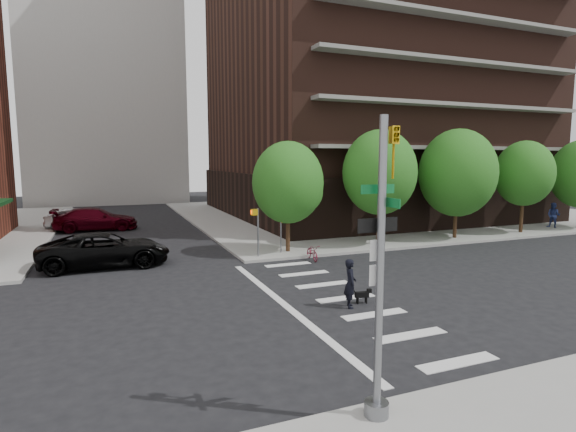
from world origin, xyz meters
TOP-DOWN VIEW (x-y plane):
  - ground at (0.00, 0.00)m, footprint 120.00×120.00m
  - sidewalk_ne at (20.50, 23.50)m, footprint 39.00×33.00m
  - crosswalk at (2.21, -0.00)m, footprint 3.85×13.00m
  - tree_a at (4.00, 8.50)m, footprint 4.00×4.00m
  - tree_b at (10.00, 8.50)m, footprint 4.50×4.50m
  - tree_c at (16.00, 8.50)m, footprint 5.00×5.00m
  - tree_d at (22.00, 8.50)m, footprint 4.00×4.00m
  - traffic_signal at (-0.47, -7.49)m, footprint 0.90×0.75m
  - pedestrian_signal at (2.32, 7.92)m, footprint 2.18×0.67m
  - parked_car_black at (-5.61, 9.00)m, footprint 2.91×6.20m
  - parked_car_maroon at (-6.30, 21.72)m, footprint 2.64×6.06m
  - parked_car_silver at (-7.60, 23.36)m, footprint 2.03×4.72m
  - scooter at (4.60, 6.50)m, footprint 0.69×1.61m
  - dog_walker at (2.60, -0.99)m, footprint 0.76×0.62m
  - dog at (3.27, -0.78)m, footprint 0.64×0.25m
  - pedestrian_far at (26.04, 9.10)m, footprint 1.10×0.96m

SIDE VIEW (x-z plane):
  - ground at x=0.00m, z-range 0.00..0.00m
  - crosswalk at x=2.21m, z-range 0.00..0.01m
  - sidewalk_ne at x=20.50m, z-range 0.00..0.15m
  - dog at x=3.27m, z-range 0.07..0.61m
  - scooter at x=4.60m, z-range 0.00..0.82m
  - parked_car_silver at x=-7.60m, z-range 0.00..1.51m
  - parked_car_black at x=-5.61m, z-range 0.00..1.71m
  - parked_car_maroon at x=-6.30m, z-range 0.00..1.73m
  - dog_walker at x=2.60m, z-range 0.00..1.78m
  - pedestrian_far at x=26.04m, z-range 0.15..2.07m
  - pedestrian_signal at x=2.32m, z-range 0.55..3.15m
  - traffic_signal at x=-0.47m, z-range -0.30..5.70m
  - tree_a at x=4.00m, z-range 1.09..6.99m
  - tree_d at x=22.00m, z-range 1.24..7.44m
  - tree_c at x=16.00m, z-range 1.05..7.85m
  - tree_b at x=10.00m, z-range 1.22..7.87m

